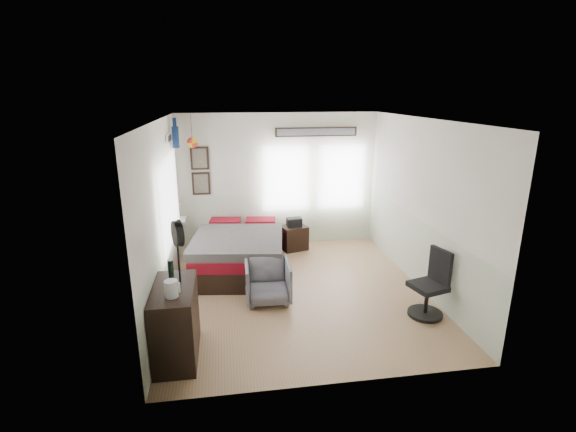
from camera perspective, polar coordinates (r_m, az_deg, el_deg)
The scene contains 12 objects.
ground_plane at distance 6.82m, azimuth 1.37°, elevation -10.26°, with size 4.00×4.50×0.01m, color #A37D5B.
room_shell at distance 6.43m, azimuth 0.49°, elevation 3.42°, with size 4.02×4.52×2.71m.
wall_decor at distance 8.01m, azimuth -8.96°, elevation 9.38°, with size 3.55×1.32×1.44m.
bed at distance 7.56m, azimuth -6.67°, elevation -4.83°, with size 1.75×2.30×0.68m.
dresser at distance 5.29m, azimuth -15.09°, elevation -13.79°, with size 0.48×1.00×0.90m, color black.
armchair at distance 6.41m, azimuth -2.78°, elevation -8.95°, with size 0.67×0.69×0.63m, color gray.
nightstand at distance 8.46m, azimuth 0.84°, elevation -2.98°, with size 0.49×0.39×0.49m, color black.
task_chair at distance 6.32m, azimuth 18.91°, elevation -9.44°, with size 0.53×0.53×0.98m.
kettle at distance 4.83m, azimuth -15.66°, elevation -9.57°, with size 0.17×0.15×0.20m.
bottle at distance 5.21m, azimuth -15.72°, elevation -7.17°, with size 0.07×0.07×0.27m, color black.
stand_fan at distance 4.95m, azimuth -14.87°, elevation -2.49°, with size 0.18×0.31×0.78m.
black_bag at distance 8.35m, azimuth 0.85°, elevation -0.84°, with size 0.30×0.19×0.17m, color black.
Camera 1 is at (-1.09, -5.99, 3.07)m, focal length 26.00 mm.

